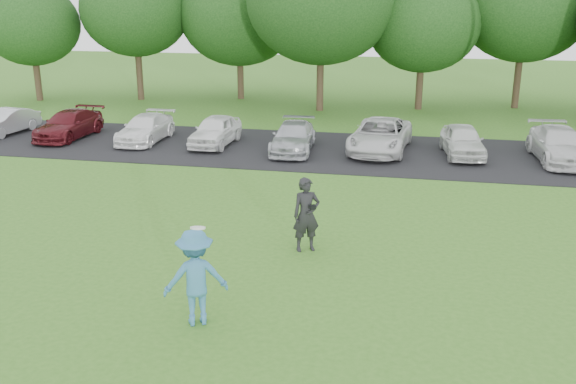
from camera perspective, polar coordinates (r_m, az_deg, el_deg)
name	(u,v)px	position (r m, az deg, el deg)	size (l,w,h in m)	color
ground	(253,307)	(12.88, -3.15, -10.17)	(100.00, 100.00, 0.00)	#376F1F
parking_lot	(337,151)	(24.92, 4.36, 3.65)	(32.00, 6.50, 0.03)	black
frisbee_player	(196,277)	(12.03, -8.21, -7.51)	(1.38, 1.13, 2.05)	teal
camera_bystander	(306,215)	(15.18, 1.64, -2.03)	(0.78, 0.68, 1.80)	black
parked_cars	(377,138)	(24.67, 7.91, 4.79)	(30.54, 4.83, 1.23)	#B8BAC0
tree_row	(394,12)	(33.82, 9.39, 15.52)	(42.39, 9.85, 8.64)	#38281C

